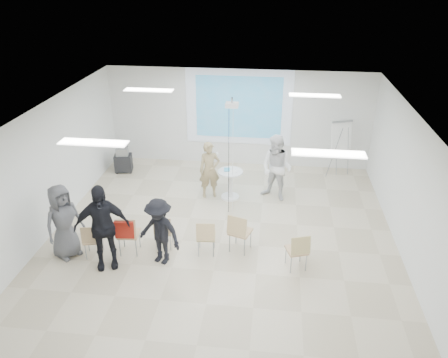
# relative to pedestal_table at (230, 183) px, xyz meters

# --- Properties ---
(floor) EXTENTS (8.00, 9.00, 0.10)m
(floor) POSITION_rel_pedestal_table_xyz_m (-0.00, -2.18, -0.51)
(floor) COLOR beige
(floor) RESTS_ON ground
(ceiling) EXTENTS (8.00, 9.00, 0.10)m
(ceiling) POSITION_rel_pedestal_table_xyz_m (-0.00, -2.18, 2.59)
(ceiling) COLOR white
(ceiling) RESTS_ON wall_back
(wall_back) EXTENTS (8.00, 0.10, 3.00)m
(wall_back) POSITION_rel_pedestal_table_xyz_m (-0.00, 2.37, 1.04)
(wall_back) COLOR silver
(wall_back) RESTS_ON floor
(wall_left) EXTENTS (0.10, 9.00, 3.00)m
(wall_left) POSITION_rel_pedestal_table_xyz_m (-4.05, -2.18, 1.04)
(wall_left) COLOR silver
(wall_left) RESTS_ON floor
(wall_right) EXTENTS (0.10, 9.00, 3.00)m
(wall_right) POSITION_rel_pedestal_table_xyz_m (4.05, -2.18, 1.04)
(wall_right) COLOR silver
(wall_right) RESTS_ON floor
(projection_halo) EXTENTS (3.20, 0.01, 2.30)m
(projection_halo) POSITION_rel_pedestal_table_xyz_m (-0.00, 2.30, 1.39)
(projection_halo) COLOR silver
(projection_halo) RESTS_ON wall_back
(projection_image) EXTENTS (2.60, 0.01, 1.90)m
(projection_image) POSITION_rel_pedestal_table_xyz_m (-0.00, 2.29, 1.39)
(projection_image) COLOR teal
(projection_image) RESTS_ON wall_back
(pedestal_table) EXTENTS (0.75, 0.75, 0.83)m
(pedestal_table) POSITION_rel_pedestal_table_xyz_m (0.00, 0.00, 0.00)
(pedestal_table) COLOR white
(pedestal_table) RESTS_ON floor
(player_left) EXTENTS (0.75, 0.62, 1.77)m
(player_left) POSITION_rel_pedestal_table_xyz_m (-0.57, 0.05, 0.42)
(player_left) COLOR tan
(player_left) RESTS_ON floor
(player_right) EXTENTS (1.21, 1.14, 2.00)m
(player_right) POSITION_rel_pedestal_table_xyz_m (1.21, 0.12, 0.54)
(player_right) COLOR white
(player_right) RESTS_ON floor
(controller_left) EXTENTS (0.07, 0.12, 0.04)m
(controller_left) POSITION_rel_pedestal_table_xyz_m (-0.39, 0.30, 0.70)
(controller_left) COLOR white
(controller_left) RESTS_ON player_left
(controller_right) EXTENTS (0.09, 0.12, 0.04)m
(controller_right) POSITION_rel_pedestal_table_xyz_m (1.03, 0.37, 0.89)
(controller_right) COLOR silver
(controller_right) RESTS_ON player_right
(chair_far_left) EXTENTS (0.46, 0.48, 0.82)m
(chair_far_left) POSITION_rel_pedestal_table_xyz_m (-2.64, -3.02, 0.02)
(chair_far_left) COLOR tan
(chair_far_left) RESTS_ON floor
(chair_left_mid) EXTENTS (0.48, 0.51, 0.94)m
(chair_left_mid) POSITION_rel_pedestal_table_xyz_m (-1.92, -2.82, 0.10)
(chair_left_mid) COLOR tan
(chair_left_mid) RESTS_ON floor
(chair_left_inner) EXTENTS (0.42, 0.44, 0.82)m
(chair_left_inner) POSITION_rel_pedestal_table_xyz_m (-1.21, -2.50, 0.02)
(chair_left_inner) COLOR tan
(chair_left_inner) RESTS_ON floor
(chair_center) EXTENTS (0.43, 0.46, 0.85)m
(chair_center) POSITION_rel_pedestal_table_xyz_m (-0.24, -2.64, 0.04)
(chair_center) COLOR tan
(chair_center) RESTS_ON floor
(chair_right_inner) EXTENTS (0.57, 0.59, 0.95)m
(chair_right_inner) POSITION_rel_pedestal_table_xyz_m (0.46, -2.44, 0.10)
(chair_right_inner) COLOR tan
(chair_right_inner) RESTS_ON floor
(chair_right_far) EXTENTS (0.52, 0.54, 0.87)m
(chair_right_far) POSITION_rel_pedestal_table_xyz_m (1.71, -2.92, 0.05)
(chair_right_far) COLOR tan
(chair_right_far) RESTS_ON floor
(red_jacket) EXTENTS (0.42, 0.13, 0.39)m
(red_jacket) POSITION_rel_pedestal_table_xyz_m (-1.93, -2.96, 0.26)
(red_jacket) COLOR #A11F13
(red_jacket) RESTS_ON chair_left_mid
(laptop) EXTENTS (0.32, 0.24, 0.02)m
(laptop) POSITION_rel_pedestal_table_xyz_m (-1.22, -2.41, -0.02)
(laptop) COLOR black
(laptop) RESTS_ON chair_left_inner
(audience_left) EXTENTS (1.44, 1.13, 2.17)m
(audience_left) POSITION_rel_pedestal_table_xyz_m (-2.27, -3.26, 0.63)
(audience_left) COLOR black
(audience_left) RESTS_ON floor
(audience_mid) EXTENTS (1.25, 0.96, 1.71)m
(audience_mid) POSITION_rel_pedestal_table_xyz_m (-1.16, -3.00, 0.39)
(audience_mid) COLOR black
(audience_mid) RESTS_ON floor
(audience_outer) EXTENTS (1.02, 1.11, 1.90)m
(audience_outer) POSITION_rel_pedestal_table_xyz_m (-3.23, -3.00, 0.49)
(audience_outer) COLOR #57585C
(audience_outer) RESTS_ON floor
(flipchart_easel) EXTENTS (0.70, 0.56, 1.72)m
(flipchart_easel) POSITION_rel_pedestal_table_xyz_m (3.04, 1.77, 0.81)
(flipchart_easel) COLOR gray
(flipchart_easel) RESTS_ON floor
(av_cart) EXTENTS (0.58, 0.49, 0.76)m
(av_cart) POSITION_rel_pedestal_table_xyz_m (-3.42, 1.29, -0.11)
(av_cart) COLOR black
(av_cart) RESTS_ON floor
(ceiling_projector) EXTENTS (0.30, 0.25, 3.00)m
(ceiling_projector) POSITION_rel_pedestal_table_xyz_m (0.10, -0.69, 2.23)
(ceiling_projector) COLOR white
(ceiling_projector) RESTS_ON ceiling
(fluor_panel_nw) EXTENTS (1.20, 0.30, 0.02)m
(fluor_panel_nw) POSITION_rel_pedestal_table_xyz_m (-2.00, -0.18, 2.51)
(fluor_panel_nw) COLOR white
(fluor_panel_nw) RESTS_ON ceiling
(fluor_panel_ne) EXTENTS (1.20, 0.30, 0.02)m
(fluor_panel_ne) POSITION_rel_pedestal_table_xyz_m (2.00, -0.18, 2.51)
(fluor_panel_ne) COLOR white
(fluor_panel_ne) RESTS_ON ceiling
(fluor_panel_sw) EXTENTS (1.20, 0.30, 0.02)m
(fluor_panel_sw) POSITION_rel_pedestal_table_xyz_m (-2.00, -3.68, 2.51)
(fluor_panel_sw) COLOR white
(fluor_panel_sw) RESTS_ON ceiling
(fluor_panel_se) EXTENTS (1.20, 0.30, 0.02)m
(fluor_panel_se) POSITION_rel_pedestal_table_xyz_m (2.00, -3.68, 2.51)
(fluor_panel_se) COLOR white
(fluor_panel_se) RESTS_ON ceiling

